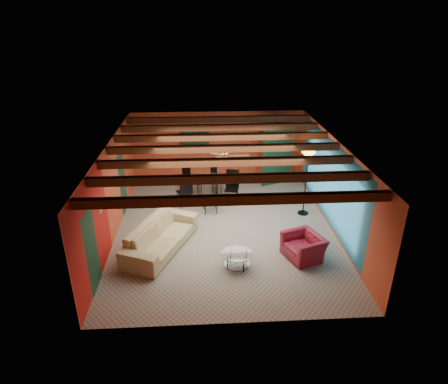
{
  "coord_description": "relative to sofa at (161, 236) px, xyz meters",
  "views": [
    {
      "loc": [
        -0.63,
        -10.33,
        5.98
      ],
      "look_at": [
        0.0,
        0.2,
        1.15
      ],
      "focal_mm": 31.19,
      "sensor_mm": 36.0,
      "label": 1
    }
  ],
  "objects": [
    {
      "name": "floor_lamp",
      "position": [
        4.47,
        1.84,
        0.67
      ],
      "size": [
        0.44,
        0.44,
        2.14
      ],
      "primitive_type": null,
      "rotation": [
        0.0,
        0.0,
        0.01
      ],
      "color": "black",
      "rests_on": "ground"
    },
    {
      "name": "painting",
      "position": [
        0.92,
        4.94,
        1.25
      ],
      "size": [
        1.05,
        0.03,
        0.65
      ],
      "primitive_type": "cube",
      "color": "black",
      "rests_on": "wall_back"
    },
    {
      "name": "potted_plant",
      "position": [
        4.02,
        4.68,
        2.0
      ],
      "size": [
        0.52,
        0.49,
        0.46
      ],
      "primitive_type": "imported",
      "rotation": [
        0.0,
        0.0,
        -0.37
      ],
      "color": "#26661E",
      "rests_on": "armoire"
    },
    {
      "name": "armchair",
      "position": [
        3.84,
        -0.67,
        -0.07
      ],
      "size": [
        1.2,
        1.27,
        0.66
      ],
      "primitive_type": "imported",
      "rotation": [
        0.0,
        0.0,
        -1.2
      ],
      "color": "maroon",
      "rests_on": "ground"
    },
    {
      "name": "vase",
      "position": [
        1.35,
        2.99,
        0.86
      ],
      "size": [
        0.25,
        0.25,
        0.2
      ],
      "primitive_type": "imported",
      "rotation": [
        0.0,
        0.0,
        0.4
      ],
      "color": "orange",
      "rests_on": "dining_table"
    },
    {
      "name": "room",
      "position": [
        1.82,
        1.09,
        1.96
      ],
      "size": [
        6.52,
        8.01,
        2.71
      ],
      "color": "gray",
      "rests_on": "ground"
    },
    {
      "name": "sofa",
      "position": [
        0.0,
        0.0,
        0.0
      ],
      "size": [
        2.05,
        2.92,
        0.79
      ],
      "primitive_type": "imported",
      "rotation": [
        0.0,
        0.0,
        1.16
      ],
      "color": "tan",
      "rests_on": "ground"
    },
    {
      "name": "coffee_table",
      "position": [
        2.03,
        -0.99,
        -0.19
      ],
      "size": [
        1.01,
        1.01,
        0.42
      ],
      "primitive_type": null,
      "rotation": [
        0.0,
        0.0,
        -0.28
      ],
      "color": "white",
      "rests_on": "ground"
    },
    {
      "name": "dining_table",
      "position": [
        1.35,
        2.99,
        0.18
      ],
      "size": [
        2.68,
        2.68,
        1.16
      ],
      "primitive_type": null,
      "rotation": [
        0.0,
        0.0,
        -0.22
      ],
      "color": "silver",
      "rests_on": "ground"
    },
    {
      "name": "armoire",
      "position": [
        4.02,
        4.68,
        0.69
      ],
      "size": [
        1.37,
        1.03,
        2.17
      ],
      "primitive_type": "cube",
      "rotation": [
        0.0,
        0.0,
        0.39
      ],
      "color": "maroon",
      "rests_on": "ground"
    },
    {
      "name": "ceiling_fan",
      "position": [
        1.82,
        0.98,
        1.96
      ],
      "size": [
        1.5,
        1.5,
        0.44
      ],
      "primitive_type": null,
      "color": "#472614",
      "rests_on": "ceiling"
    }
  ]
}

